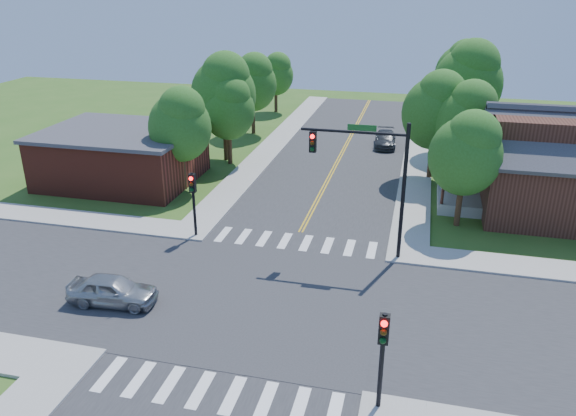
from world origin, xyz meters
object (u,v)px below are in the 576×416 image
(house_ne, at_px, (572,161))
(car_dgrey, at_px, (385,140))
(signal_mast_ne, at_px, (370,168))
(car_silver, at_px, (113,291))
(signal_pole_nw, at_px, (193,193))
(signal_pole_se, at_px, (383,344))

(house_ne, distance_m, car_dgrey, 17.05)
(signal_mast_ne, bearing_deg, house_ne, 37.68)
(car_silver, bearing_deg, house_ne, -57.94)
(signal_mast_ne, height_order, house_ne, signal_mast_ne)
(car_dgrey, bearing_deg, signal_pole_nw, -117.32)
(house_ne, bearing_deg, car_dgrey, 134.62)
(signal_mast_ne, relative_size, signal_pole_se, 1.89)
(signal_mast_ne, distance_m, car_dgrey, 21.07)
(signal_pole_nw, distance_m, house_ne, 22.45)
(signal_pole_se, bearing_deg, car_silver, 162.37)
(signal_pole_se, relative_size, car_dgrey, 0.87)
(signal_mast_ne, distance_m, signal_pole_se, 11.55)
(signal_pole_se, height_order, house_ne, house_ne)
(house_ne, distance_m, car_silver, 27.03)
(signal_mast_ne, height_order, car_dgrey, signal_mast_ne)
(signal_pole_nw, xyz_separation_m, car_dgrey, (8.88, 20.64, -2.04))
(car_silver, bearing_deg, car_dgrey, -23.75)
(car_silver, bearing_deg, signal_mast_ne, -59.22)
(signal_pole_se, bearing_deg, house_ne, 64.42)
(house_ne, relative_size, car_silver, 3.19)
(signal_mast_ne, height_order, car_silver, signal_mast_ne)
(car_dgrey, bearing_deg, signal_pole_se, -89.87)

